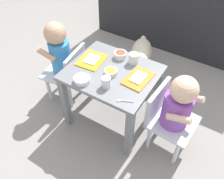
# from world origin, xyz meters

# --- Properties ---
(ground_plane) EXTENTS (7.00, 7.00, 0.00)m
(ground_plane) POSITION_xyz_m (0.00, 0.00, 0.00)
(ground_plane) COLOR gray
(kitchen_cabinet_back) EXTENTS (1.64, 0.30, 0.97)m
(kitchen_cabinet_back) POSITION_xyz_m (0.00, 1.20, 0.49)
(kitchen_cabinet_back) COLOR #232326
(kitchen_cabinet_back) RESTS_ON ground
(dining_table) EXTENTS (0.57, 0.49, 0.47)m
(dining_table) POSITION_xyz_m (0.00, 0.00, 0.38)
(dining_table) COLOR slate
(dining_table) RESTS_ON ground
(seated_child_left) EXTENTS (0.31, 0.31, 0.68)m
(seated_child_left) POSITION_xyz_m (-0.45, 0.01, 0.42)
(seated_child_left) COLOR silver
(seated_child_left) RESTS_ON ground
(seated_child_right) EXTENTS (0.30, 0.30, 0.63)m
(seated_child_right) POSITION_xyz_m (0.45, -0.00, 0.40)
(seated_child_right) COLOR silver
(seated_child_right) RESTS_ON ground
(dog) EXTENTS (0.29, 0.43, 0.33)m
(dog) POSITION_xyz_m (-0.06, 0.60, 0.22)
(dog) COLOR beige
(dog) RESTS_ON ground
(food_tray_left) EXTENTS (0.17, 0.20, 0.02)m
(food_tray_left) POSITION_xyz_m (-0.18, 0.02, 0.48)
(food_tray_left) COLOR gold
(food_tray_left) RESTS_ON dining_table
(food_tray_right) EXTENTS (0.15, 0.21, 0.02)m
(food_tray_right) POSITION_xyz_m (0.18, 0.02, 0.48)
(food_tray_right) COLOR orange
(food_tray_right) RESTS_ON dining_table
(water_cup_left) EXTENTS (0.06, 0.06, 0.07)m
(water_cup_left) POSITION_xyz_m (0.04, -0.14, 0.50)
(water_cup_left) COLOR white
(water_cup_left) RESTS_ON dining_table
(water_cup_right) EXTENTS (0.07, 0.07, 0.07)m
(water_cup_right) POSITION_xyz_m (0.07, 0.15, 0.50)
(water_cup_right) COLOR white
(water_cup_right) RESTS_ON dining_table
(cereal_bowl_right_side) EXTENTS (0.08, 0.08, 0.03)m
(cereal_bowl_right_side) POSITION_xyz_m (0.01, -0.03, 0.49)
(cereal_bowl_right_side) COLOR silver
(cereal_bowl_right_side) RESTS_ON dining_table
(veggie_bowl_far) EXTENTS (0.09, 0.09, 0.04)m
(veggie_bowl_far) POSITION_xyz_m (-0.03, 0.16, 0.50)
(veggie_bowl_far) COLOR white
(veggie_bowl_far) RESTS_ON dining_table
(cereal_bowl_left_side) EXTENTS (0.10, 0.10, 0.03)m
(cereal_bowl_left_side) POSITION_xyz_m (-0.11, -0.18, 0.49)
(cereal_bowl_left_side) COLOR white
(cereal_bowl_left_side) RESTS_ON dining_table
(spoon_by_left_tray) EXTENTS (0.10, 0.05, 0.01)m
(spoon_by_left_tray) POSITION_xyz_m (0.19, -0.19, 0.48)
(spoon_by_left_tray) COLOR silver
(spoon_by_left_tray) RESTS_ON dining_table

